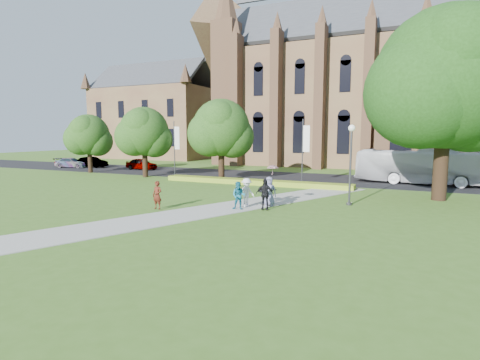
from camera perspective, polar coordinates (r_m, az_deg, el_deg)
The scene contains 24 objects.
ground at distance 21.98m, azimuth -6.11°, elevation -5.21°, with size 160.00×160.00×0.00m, color #416A1F.
road at distance 40.30m, azimuth 8.40°, elevation 0.37°, with size 160.00×10.00×0.02m, color black.
footpath at distance 22.83m, azimuth -4.84°, elevation -4.69°, with size 3.20×30.00×0.04m, color #B2B2A8.
flower_hedge at distance 34.52m, azimuth 2.10°, elevation -0.31°, with size 18.00×1.40×0.45m, color #ADB824.
cathedral at distance 58.84m, azimuth 23.94°, elevation 14.62°, with size 52.60×18.25×28.00m.
building_west at distance 75.49m, azimuth -12.51°, elevation 10.37°, with size 22.00×14.00×18.30m.
streetlamp at distance 25.28m, azimuth 16.53°, elevation 3.68°, with size 0.44×0.44×5.24m.
large_tree at distance 29.82m, azimuth 28.94°, elevation 13.34°, with size 9.60×9.60×13.20m.
street_tree_0 at distance 41.57m, azimuth -14.40°, elevation 7.15°, with size 5.20×5.20×7.50m.
street_tree_1 at distance 37.09m, azimuth -2.88°, elevation 7.93°, with size 5.60×5.60×8.05m.
street_tree_2 at distance 48.38m, azimuth -22.05°, elevation 6.40°, with size 4.80×4.80×6.95m.
banner_pole_0 at distance 34.86m, azimuth 9.68°, elevation 4.88°, with size 0.70×0.10×6.00m.
banner_pole_1 at distance 40.71m, azimuth -9.84°, elevation 5.18°, with size 0.70×0.10×6.00m.
tour_coach at distance 38.28m, azimuth 26.08°, elevation 1.85°, with size 2.74×11.73×3.27m, color silver.
car_0 at distance 50.22m, azimuth -14.78°, elevation 2.39°, with size 1.75×4.34×1.48m, color gray.
car_1 at distance 55.63m, azimuth -21.64°, elevation 2.55°, with size 1.54×4.42×1.45m, color gray.
car_2 at distance 56.69m, azimuth -24.29°, elevation 2.42°, with size 1.84×4.53×1.31m, color gray.
pedestrian_0 at distance 23.59m, azimuth -12.50°, elevation -2.25°, with size 0.63×0.42×1.74m, color #521F12.
pedestrian_1 at distance 22.90m, azimuth -0.20°, elevation -2.38°, with size 0.84×0.65×1.72m, color #1A6C86.
pedestrian_2 at distance 23.67m, azimuth 1.02°, elevation -1.94°, with size 1.18×0.68×1.83m, color white.
pedestrian_3 at distance 22.96m, azimuth 3.79°, elevation -2.16°, with size 1.10×0.46×1.88m, color black.
pedestrian_4 at distance 24.08m, azimuth 4.47°, elevation -1.74°, with size 0.92×0.60×1.89m, color slate.
pedestrian_5 at distance 24.83m, azimuth 4.01°, elevation -1.73°, with size 1.54×0.49×1.66m, color #27272E.
parasol at distance 23.95m, azimuth 4.99°, elevation 1.28°, with size 0.74×0.74×0.65m, color #ECA7A6.
Camera 1 is at (10.89, -18.52, 4.67)m, focal length 28.00 mm.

